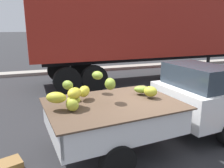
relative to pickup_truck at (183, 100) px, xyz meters
The scene contains 5 objects.
ground 1.21m from the pickup_truck, behind, with size 220.00×220.00×0.00m, color #28282B.
curb_strip 8.76m from the pickup_truck, 95.42° to the left, with size 80.00×0.80×0.16m, color gray.
pickup_truck is the anchor object (origin of this frame).
semi_trailer 6.33m from the pickup_truck, 66.38° to the left, with size 12.06×2.90×3.95m.
produce_crate 3.99m from the pickup_truck, behind, with size 0.52×0.36×0.24m, color olive.
Camera 1 is at (-2.44, -4.21, 2.59)m, focal length 36.08 mm.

